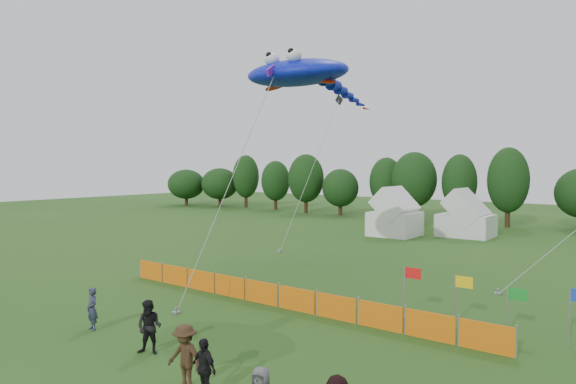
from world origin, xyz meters
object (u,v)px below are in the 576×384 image
Objects in this scene: tent_right at (466,218)px; stingray_kite at (302,75)px; spectator_d at (204,368)px; barrier_fence at (279,296)px; spectator_a at (92,309)px; tent_left at (395,216)px; spectator_b at (149,327)px; spectator_c at (185,357)px.

stingray_kite reaches higher than tent_right.
barrier_fence is at bearing 122.79° from spectator_d.
spectator_a is at bearing -118.41° from barrier_fence.
stingray_kite is at bearing -78.28° from tent_left.
spectator_a is at bearing -94.52° from tent_right.
spectator_b is (3.80, -0.23, 0.09)m from spectator_a.
barrier_fence is 1.30× the size of stingray_kite.
tent_left is 32.12m from spectator_b.
tent_left reaches higher than spectator_d.
stingray_kite reaches higher than tent_left.
tent_right is 0.30× the size of stingray_kite.
spectator_b is at bearing 156.02° from spectator_c.
spectator_a is (-3.69, -6.83, 0.31)m from barrier_fence.
spectator_b is at bearing -78.70° from tent_left.
spectator_c is at bearing -83.46° from tent_right.
spectator_b is 15.65m from stingray_kite.
barrier_fence is 8.80m from spectator_c.
spectator_d is (10.12, -32.61, -0.95)m from tent_left.
spectator_c is 0.78m from spectator_d.
barrier_fence is 12.24× the size of spectator_a.
stingray_kite reaches higher than spectator_c.
tent_right reaches higher than spectator_a.
tent_left is 34.16m from spectator_d.
tent_left reaches higher than barrier_fence.
tent_right is 2.81× the size of spectator_a.
stingray_kite reaches higher than spectator_a.
spectator_c is at bearing -172.60° from spectator_d.
tent_right reaches higher than spectator_c.
spectator_a reaches higher than barrier_fence.
barrier_fence is 10.99× the size of spectator_b.
tent_right is 34.74m from spectator_a.
stingray_kite is at bearing 91.22° from spectator_a.
stingray_kite is at bearing 114.22° from barrier_fence.
tent_left is 33.94m from spectator_c.
tent_left is at bearing 102.30° from spectator_c.
spectator_c is 0.12× the size of stingray_kite.
spectator_d is 0.11× the size of stingray_kite.
spectator_c is 17.17m from stingray_kite.
tent_left is at bearing -147.20° from tent_right.
spectator_d reaches higher than spectator_a.
spectator_c is at bearing -1.95° from spectator_a.
stingray_kite is at bearing 73.61° from spectator_b.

